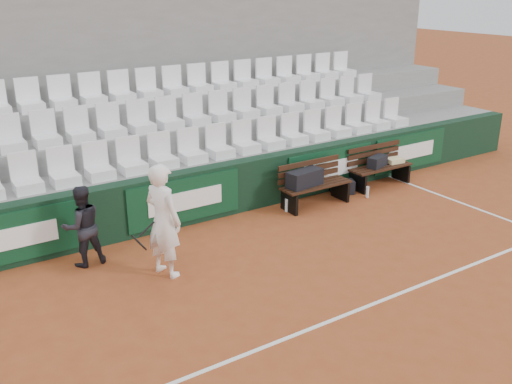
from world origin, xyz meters
The scene contains 20 objects.
ground centered at (0.00, 0.00, 0.00)m, with size 80.00×80.00×0.00m, color #984522.
court_baseline centered at (0.00, 0.00, 0.00)m, with size 18.00×0.06×0.01m, color white.
back_barrier centered at (0.07, 3.99, 0.50)m, with size 18.00×0.34×1.00m.
grandstand_tier_front centered at (0.00, 4.62, 0.50)m, with size 18.00×0.95×1.00m, color gray.
grandstand_tier_mid centered at (0.00, 5.58, 0.72)m, with size 18.00×0.95×1.45m, color gray.
grandstand_tier_back centered at (0.00, 6.53, 0.95)m, with size 18.00×0.95×1.90m, color gray.
grandstand_rear_wall centered at (0.00, 7.15, 2.20)m, with size 18.00×0.30×4.40m, color gray.
seat_row_front centered at (0.00, 4.45, 1.31)m, with size 11.90×0.44×0.63m, color white.
seat_row_mid centered at (0.00, 5.40, 1.77)m, with size 11.90×0.44×0.63m, color white.
seat_row_back centered at (0.00, 6.35, 2.21)m, with size 11.90×0.44×0.63m, color white.
bench_left centered at (2.45, 3.38, 0.23)m, with size 1.50×0.56×0.45m, color #351C10.
bench_right centered at (4.36, 3.53, 0.23)m, with size 1.50×0.56×0.45m, color #331A0F.
sports_bag_left centered at (2.19, 3.42, 0.61)m, with size 0.75×0.32×0.32m, color black.
sports_bag_right centered at (4.27, 3.55, 0.57)m, with size 0.50×0.23×0.23m, color black.
towel centered at (4.80, 3.55, 0.50)m, with size 0.37×0.27×0.10m, color beige.
sports_bag_ground centered at (3.36, 3.61, 0.14)m, with size 0.47×0.29×0.29m, color black.
water_bottle_near centered at (1.77, 3.43, 0.13)m, with size 0.07×0.07×0.26m, color silver.
water_bottle_far centered at (3.62, 3.13, 0.12)m, with size 0.07×0.07×0.24m, color silver.
tennis_player centered at (-1.26, 2.40, 0.88)m, with size 0.80×0.75×1.77m.
ball_kid centered at (-2.19, 3.38, 0.66)m, with size 0.64×0.50×1.31m, color black.
Camera 1 is at (-4.35, -4.88, 4.21)m, focal length 40.00 mm.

